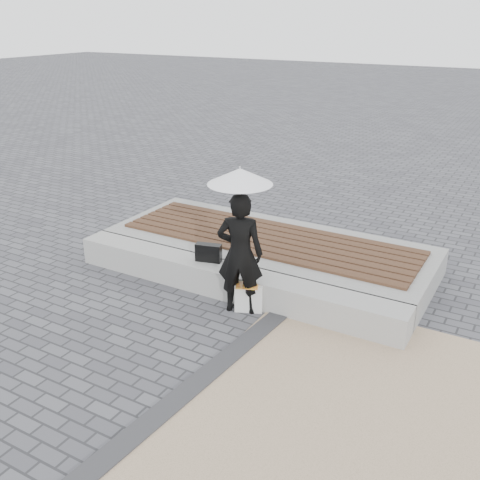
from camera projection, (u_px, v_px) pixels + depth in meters
name	position (u px, v px, depth m)	size (l,w,h in m)	color
ground	(159.00, 350.00, 6.47)	(80.00, 80.00, 0.00)	#505055
edging_band	(187.00, 392.00, 5.72)	(0.25, 5.20, 0.04)	#323235
seating_ledge	(229.00, 281.00, 7.68)	(5.00, 0.45, 0.40)	#989893
timber_platform	(268.00, 251.00, 8.64)	(5.00, 2.00, 0.40)	gray
timber_decking	(269.00, 238.00, 8.56)	(4.60, 1.40, 0.04)	#4F321F
woman	(240.00, 254.00, 7.03)	(0.59, 0.39, 1.63)	black
parasol	(240.00, 176.00, 6.65)	(0.80, 0.80, 1.02)	#AEAEB3
handbag	(208.00, 253.00, 7.77)	(0.36, 0.13, 0.26)	black
canvas_tote	(249.00, 297.00, 7.26)	(0.36, 0.15, 0.38)	silver
magazine	(247.00, 286.00, 7.14)	(0.29, 0.21, 0.01)	#F73134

